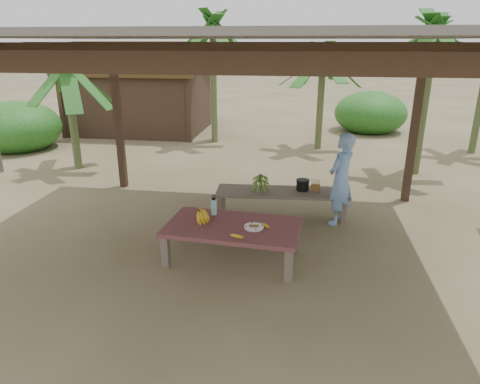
# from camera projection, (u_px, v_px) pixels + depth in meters

# --- Properties ---
(ground) EXTENTS (80.00, 80.00, 0.00)m
(ground) POSITION_uv_depth(u_px,v_px,m) (241.00, 244.00, 6.36)
(ground) COLOR brown
(ground) RESTS_ON ground
(pavilion) EXTENTS (6.60, 5.60, 2.95)m
(pavilion) POSITION_uv_depth(u_px,v_px,m) (240.00, 48.00, 5.42)
(pavilion) COLOR black
(pavilion) RESTS_ON ground
(work_table) EXTENTS (1.88, 1.15, 0.50)m
(work_table) POSITION_uv_depth(u_px,v_px,m) (233.00, 230.00, 5.81)
(work_table) COLOR brown
(work_table) RESTS_ON ground
(bench) EXTENTS (2.24, 0.75, 0.45)m
(bench) POSITION_uv_depth(u_px,v_px,m) (281.00, 194.00, 7.29)
(bench) COLOR brown
(bench) RESTS_ON ground
(ripe_banana_bunch) EXTENTS (0.30, 0.26, 0.18)m
(ripe_banana_bunch) POSITION_uv_depth(u_px,v_px,m) (198.00, 215.00, 5.90)
(ripe_banana_bunch) COLOR yellow
(ripe_banana_bunch) RESTS_ON work_table
(plate) EXTENTS (0.26, 0.26, 0.04)m
(plate) POSITION_uv_depth(u_px,v_px,m) (254.00, 227.00, 5.69)
(plate) COLOR white
(plate) RESTS_ON work_table
(loose_banana_front) EXTENTS (0.18, 0.07, 0.04)m
(loose_banana_front) POSITION_uv_depth(u_px,v_px,m) (237.00, 236.00, 5.42)
(loose_banana_front) COLOR yellow
(loose_banana_front) RESTS_ON work_table
(loose_banana_side) EXTENTS (0.13, 0.13, 0.04)m
(loose_banana_side) POSITION_uv_depth(u_px,v_px,m) (266.00, 226.00, 5.72)
(loose_banana_side) COLOR yellow
(loose_banana_side) RESTS_ON work_table
(water_flask) EXTENTS (0.08, 0.08, 0.30)m
(water_flask) POSITION_uv_depth(u_px,v_px,m) (214.00, 206.00, 6.11)
(water_flask) COLOR #42BCCE
(water_flask) RESTS_ON work_table
(green_banana_stalk) EXTENTS (0.27, 0.27, 0.29)m
(green_banana_stalk) POSITION_uv_depth(u_px,v_px,m) (261.00, 182.00, 7.25)
(green_banana_stalk) COLOR #598C2D
(green_banana_stalk) RESTS_ON bench
(cooking_pot) EXTENTS (0.21, 0.21, 0.18)m
(cooking_pot) POSITION_uv_depth(u_px,v_px,m) (303.00, 185.00, 7.27)
(cooking_pot) COLOR black
(cooking_pot) RESTS_ON bench
(skewer_rack) EXTENTS (0.18, 0.09, 0.24)m
(skewer_rack) POSITION_uv_depth(u_px,v_px,m) (315.00, 186.00, 7.14)
(skewer_rack) COLOR #A57F47
(skewer_rack) RESTS_ON bench
(woman) EXTENTS (0.61, 0.66, 1.52)m
(woman) POSITION_uv_depth(u_px,v_px,m) (341.00, 179.00, 6.86)
(woman) COLOR #6A90C9
(woman) RESTS_ON ground
(hut) EXTENTS (4.40, 3.43, 2.85)m
(hut) POSITION_uv_depth(u_px,v_px,m) (142.00, 97.00, 14.08)
(hut) COLOR black
(hut) RESTS_ON ground
(banana_plant_ne) EXTENTS (1.80, 1.80, 3.35)m
(banana_plant_ne) POSITION_uv_depth(u_px,v_px,m) (433.00, 41.00, 8.81)
(banana_plant_ne) COLOR #596638
(banana_plant_ne) RESTS_ON ground
(banana_plant_n) EXTENTS (1.80, 1.80, 2.72)m
(banana_plant_n) POSITION_uv_depth(u_px,v_px,m) (323.00, 66.00, 11.24)
(banana_plant_n) COLOR #596638
(banana_plant_n) RESTS_ON ground
(banana_plant_nw) EXTENTS (1.80, 1.80, 3.54)m
(banana_plant_nw) POSITION_uv_depth(u_px,v_px,m) (213.00, 34.00, 11.78)
(banana_plant_nw) COLOR #596638
(banana_plant_nw) RESTS_ON ground
(banana_plant_w) EXTENTS (1.80, 1.80, 2.54)m
(banana_plant_w) POSITION_uv_depth(u_px,v_px,m) (67.00, 79.00, 9.47)
(banana_plant_w) COLOR #596638
(banana_plant_w) RESTS_ON ground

